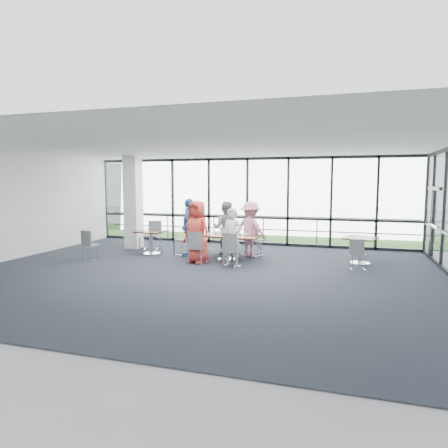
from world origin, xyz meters
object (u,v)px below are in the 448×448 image
(diner_near_left, at_px, (197,232))
(diner_end, at_px, (190,227))
(chair_main_fr, at_px, (254,240))
(chair_spare_r, at_px, (358,255))
(main_table, at_px, (227,239))
(side_table_right, at_px, (360,242))
(structural_column, at_px, (133,202))
(diner_far_left, at_px, (226,228))
(chair_main_nr, at_px, (230,250))
(diner_near_right, at_px, (232,238))
(chair_main_nl, at_px, (197,248))
(diner_far_right, at_px, (250,229))
(side_table_left, at_px, (151,235))
(chair_main_fl, at_px, (228,240))
(chair_spare_la, at_px, (89,245))
(chair_main_end, at_px, (185,240))
(chair_spare_lb, at_px, (150,236))

(diner_near_left, relative_size, diner_end, 0.99)
(chair_main_fr, relative_size, chair_spare_r, 1.21)
(main_table, bearing_deg, side_table_right, 18.57)
(structural_column, distance_m, main_table, 4.02)
(diner_far_left, height_order, chair_main_nr, diner_far_left)
(diner_near_right, distance_m, chair_main_fr, 1.79)
(chair_main_nl, height_order, chair_main_nr, chair_main_nr)
(diner_near_right, xyz_separation_m, chair_spare_r, (3.27, 0.60, -0.40))
(diner_far_left, relative_size, diner_far_right, 0.99)
(main_table, height_order, diner_far_right, diner_far_right)
(structural_column, xyz_separation_m, main_table, (3.74, -1.10, -0.97))
(structural_column, height_order, side_table_left, structural_column)
(structural_column, height_order, main_table, structural_column)
(chair_main_fl, height_order, chair_spare_la, chair_spare_la)
(structural_column, height_order, diner_far_right, structural_column)
(structural_column, relative_size, chair_spare_r, 3.95)
(diner_near_left, bearing_deg, chair_main_end, 148.59)
(chair_main_fr, xyz_separation_m, chair_main_end, (-2.11, -0.51, -0.01))
(chair_main_fl, bearing_deg, diner_near_right, 108.30)
(side_table_right, bearing_deg, main_table, -171.62)
(main_table, xyz_separation_m, chair_main_end, (-1.49, 0.33, -0.14))
(chair_spare_lb, relative_size, chair_spare_r, 1.18)
(side_table_right, bearing_deg, diner_near_left, -164.29)
(main_table, distance_m, diner_far_left, 0.93)
(main_table, distance_m, chair_main_fr, 1.05)
(side_table_right, bearing_deg, chair_main_end, -177.58)
(side_table_left, distance_m, diner_far_left, 2.41)
(side_table_left, bearing_deg, diner_near_right, -20.03)
(chair_main_fl, distance_m, chair_main_end, 1.43)
(chair_spare_r, bearing_deg, chair_main_nl, 173.77)
(main_table, xyz_separation_m, diner_end, (-1.28, 0.24, 0.27))
(diner_end, xyz_separation_m, chair_spare_lb, (-1.72, 0.67, -0.42))
(chair_main_nr, bearing_deg, chair_spare_lb, 162.06)
(chair_spare_la, xyz_separation_m, chair_spare_r, (7.60, 0.92, -0.03))
(diner_near_left, xyz_separation_m, chair_main_fr, (1.30, 1.54, -0.40))
(diner_near_right, relative_size, chair_main_nl, 1.78)
(side_table_right, distance_m, chair_main_fl, 4.08)
(main_table, bearing_deg, diner_far_left, 119.35)
(chair_main_fl, bearing_deg, chair_main_fr, 164.56)
(diner_near_right, height_order, chair_spare_r, diner_near_right)
(main_table, distance_m, chair_main_end, 1.53)
(side_table_left, height_order, diner_end, diner_end)
(diner_far_right, xyz_separation_m, chair_spare_r, (3.14, -0.98, -0.45))
(side_table_right, relative_size, chair_main_end, 1.10)
(diner_near_left, xyz_separation_m, chair_main_nr, (1.08, -0.31, -0.43))
(diner_far_right, bearing_deg, side_table_left, 28.01)
(diner_near_left, bearing_deg, main_table, 66.13)
(side_table_left, relative_size, diner_end, 0.49)
(side_table_right, relative_size, diner_near_left, 0.59)
(main_table, bearing_deg, diner_end, 179.76)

